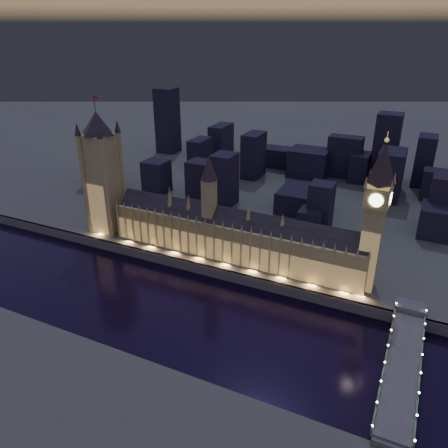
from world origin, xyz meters
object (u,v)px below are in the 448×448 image
at_px(palace_of_westminster, 232,235).
at_px(westminster_bridge, 402,364).
at_px(elizabeth_tower, 376,207).
at_px(victoria_tower, 102,167).

relative_size(palace_of_westminster, westminster_bridge, 1.79).
distance_m(elizabeth_tower, westminster_bridge, 95.07).
xyz_separation_m(elizabeth_tower, westminster_bridge, (30.99, -65.37, -61.69)).
height_order(palace_of_westminster, victoria_tower, victoria_tower).
relative_size(palace_of_westminster, elizabeth_tower, 1.89).
bearing_deg(victoria_tower, palace_of_westminster, -0.09).
distance_m(palace_of_westminster, westminster_bridge, 147.28).
distance_m(palace_of_westminster, elizabeth_tower, 107.73).
distance_m(palace_of_westminster, victoria_tower, 124.43).
bearing_deg(elizabeth_tower, palace_of_westminster, -179.90).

